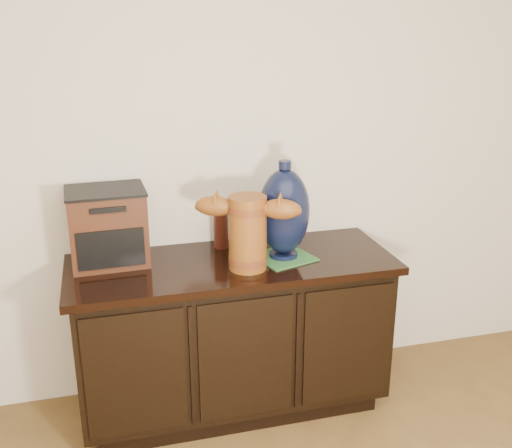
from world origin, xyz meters
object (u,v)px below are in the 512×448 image
object	(u,v)px
spray_can	(221,228)
tv_radio	(108,227)
lamp_base	(284,212)
sideboard	(233,334)
terracotta_vessel	(248,228)

from	to	relation	value
spray_can	tv_radio	bearing A→B (deg)	-174.07
lamp_base	sideboard	bearing A→B (deg)	174.91
lamp_base	spray_can	distance (m)	0.34
tv_radio	lamp_base	bearing A→B (deg)	-13.22
terracotta_vessel	lamp_base	xyz separation A→B (m)	(0.19, 0.08, 0.03)
tv_radio	lamp_base	world-z (taller)	lamp_base
lamp_base	terracotta_vessel	bearing A→B (deg)	-157.54
spray_can	sideboard	bearing A→B (deg)	-86.04
sideboard	lamp_base	xyz separation A→B (m)	(0.23, -0.02, 0.59)
sideboard	lamp_base	size ratio (longest dim) A/B	3.30
tv_radio	spray_can	world-z (taller)	tv_radio
lamp_base	spray_can	xyz separation A→B (m)	(-0.25, 0.20, -0.12)
terracotta_vessel	spray_can	size ratio (longest dim) A/B	2.26
terracotta_vessel	spray_can	xyz separation A→B (m)	(-0.06, 0.28, -0.09)
sideboard	lamp_base	bearing A→B (deg)	-5.09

